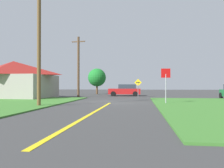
% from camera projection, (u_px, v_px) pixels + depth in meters
% --- Properties ---
extents(ground_plane, '(120.00, 120.00, 0.00)m').
position_uv_depth(ground_plane, '(112.00, 102.00, 19.93)').
color(ground_plane, '#393939').
extents(lane_stripe_center, '(0.20, 14.00, 0.01)m').
position_uv_depth(lane_stripe_center, '(92.00, 113.00, 12.00)').
color(lane_stripe_center, yellow).
rests_on(lane_stripe_center, ground).
extents(stop_sign, '(0.73, 0.12, 2.81)m').
position_uv_depth(stop_sign, '(166.00, 79.00, 18.00)').
color(stop_sign, '#9EA0A8').
rests_on(stop_sign, ground).
extents(car_approaching_junction, '(4.49, 2.36, 1.62)m').
position_uv_depth(car_approaching_junction, '(125.00, 90.00, 31.74)').
color(car_approaching_junction, red).
rests_on(car_approaching_junction, ground).
extents(utility_pole_near, '(1.80, 0.27, 8.83)m').
position_uv_depth(utility_pole_near, '(39.00, 42.00, 15.96)').
color(utility_pole_near, brown).
rests_on(utility_pole_near, ground).
extents(utility_pole_mid, '(1.80, 0.36, 7.68)m').
position_uv_depth(utility_pole_mid, '(78.00, 66.00, 28.95)').
color(utility_pole_mid, brown).
rests_on(utility_pole_mid, ground).
extents(direction_sign, '(0.90, 0.13, 2.29)m').
position_uv_depth(direction_sign, '(138.00, 86.00, 28.37)').
color(direction_sign, slate).
rests_on(direction_sign, ground).
extents(oak_tree_left, '(3.00, 3.00, 4.30)m').
position_uv_depth(oak_tree_left, '(97.00, 78.00, 37.98)').
color(oak_tree_left, brown).
rests_on(oak_tree_left, ground).
extents(barn, '(9.12, 6.64, 4.30)m').
position_uv_depth(barn, '(13.00, 80.00, 26.45)').
color(barn, gray).
rests_on(barn, ground).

